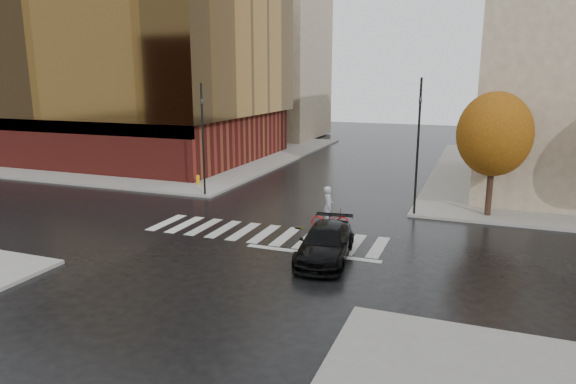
% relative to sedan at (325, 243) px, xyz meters
% --- Properties ---
extents(ground, '(120.00, 120.00, 0.00)m').
position_rel_sedan_xyz_m(ground, '(-3.74, 1.80, -0.70)').
color(ground, black).
rests_on(ground, ground).
extents(sidewalk_nw, '(30.00, 30.00, 0.15)m').
position_rel_sedan_xyz_m(sidewalk_nw, '(-24.74, 22.80, -0.63)').
color(sidewalk_nw, gray).
rests_on(sidewalk_nw, ground).
extents(crosswalk, '(12.00, 3.00, 0.01)m').
position_rel_sedan_xyz_m(crosswalk, '(-3.74, 2.30, -0.70)').
color(crosswalk, silver).
rests_on(crosswalk, ground).
extents(office_glass, '(27.00, 19.00, 16.00)m').
position_rel_sedan_xyz_m(office_glass, '(-25.74, 19.79, 7.57)').
color(office_glass, maroon).
rests_on(office_glass, sidewalk_nw).
extents(building_nw_far, '(14.00, 12.00, 20.00)m').
position_rel_sedan_xyz_m(building_nw_far, '(-19.74, 38.80, 9.45)').
color(building_nw_far, gray).
rests_on(building_nw_far, sidewalk_nw).
extents(tree_ne_a, '(3.80, 3.80, 6.50)m').
position_rel_sedan_xyz_m(tree_ne_a, '(6.26, 9.20, 3.75)').
color(tree_ne_a, black).
rests_on(tree_ne_a, sidewalk_ne).
extents(sedan, '(2.51, 5.04, 1.41)m').
position_rel_sedan_xyz_m(sedan, '(0.00, 0.00, 0.00)').
color(sedan, black).
rests_on(sedan, ground).
extents(cyclist, '(1.98, 1.08, 2.13)m').
position_rel_sedan_xyz_m(cyclist, '(-1.08, 4.30, 0.02)').
color(cyclist, maroon).
rests_on(cyclist, ground).
extents(traffic_light_nw, '(0.21, 0.20, 6.83)m').
position_rel_sedan_xyz_m(traffic_light_nw, '(-10.29, 8.10, 3.29)').
color(traffic_light_nw, black).
rests_on(traffic_light_nw, sidewalk_nw).
extents(traffic_light_ne, '(0.20, 0.22, 7.18)m').
position_rel_sedan_xyz_m(traffic_light_ne, '(2.56, 8.10, 3.52)').
color(traffic_light_ne, black).
rests_on(traffic_light_ne, sidewalk_ne).
extents(fire_hydrant, '(0.25, 0.25, 0.70)m').
position_rel_sedan_xyz_m(fire_hydrant, '(-12.15, 10.42, -0.17)').
color(fire_hydrant, '#CE950C').
rests_on(fire_hydrant, sidewalk_nw).
extents(manhole, '(0.66, 0.66, 0.01)m').
position_rel_sedan_xyz_m(manhole, '(-2.45, 3.80, -0.70)').
color(manhole, '#3E3516').
rests_on(manhole, ground).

